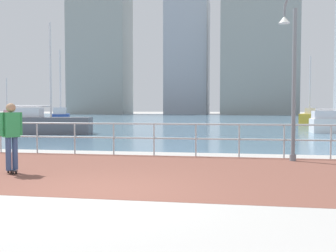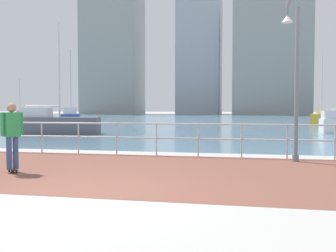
# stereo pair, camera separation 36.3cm
# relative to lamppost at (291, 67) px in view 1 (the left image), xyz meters

# --- Properties ---
(ground) EXTENTS (220.00, 220.00, 0.00)m
(ground) POSITION_rel_lamppost_xyz_m (-4.30, 34.91, -2.83)
(ground) COLOR #ADAAA5
(brick_paving) EXTENTS (28.00, 6.09, 0.01)m
(brick_paving) POSITION_rel_lamppost_xyz_m (-4.30, -2.60, -2.83)
(brick_paving) COLOR brown
(brick_paving) RESTS_ON ground
(harbor_water) EXTENTS (180.00, 88.00, 0.00)m
(harbor_water) POSITION_rel_lamppost_xyz_m (-4.30, 45.45, -2.83)
(harbor_water) COLOR slate
(harbor_water) RESTS_ON ground
(waterfront_railing) EXTENTS (25.25, 0.06, 1.09)m
(waterfront_railing) POSITION_rel_lamppost_xyz_m (-4.30, 0.45, -2.08)
(waterfront_railing) COLOR #B2BCC1
(waterfront_railing) RESTS_ON ground
(lamppost) EXTENTS (0.52, 0.76, 5.12)m
(lamppost) POSITION_rel_lamppost_xyz_m (0.00, 0.00, 0.00)
(lamppost) COLOR slate
(lamppost) RESTS_ON ground
(skateboarder) EXTENTS (0.39, 0.51, 1.71)m
(skateboarder) POSITION_rel_lamppost_xyz_m (-7.00, -3.53, -1.81)
(skateboarder) COLOR black
(skateboarder) RESTS_ON ground
(sailboat_ivory) EXTENTS (3.29, 5.11, 6.89)m
(sailboat_ivory) POSITION_rel_lamppost_xyz_m (-16.95, 20.32, -2.17)
(sailboat_ivory) COLOR #284799
(sailboat_ivory) RESTS_ON ground
(sailboat_white) EXTENTS (3.41, 4.06, 5.74)m
(sailboat_white) POSITION_rel_lamppost_xyz_m (-32.63, 36.65, -2.28)
(sailboat_white) COLOR #B21E1E
(sailboat_white) RESTS_ON ground
(sailboat_yellow) EXTENTS (2.81, 5.02, 6.74)m
(sailboat_yellow) POSITION_rel_lamppost_xyz_m (6.09, 27.41, -2.19)
(sailboat_yellow) COLOR gold
(sailboat_yellow) RESTS_ON ground
(sailboat_navy) EXTENTS (4.98, 2.31, 6.73)m
(sailboat_navy) POSITION_rel_lamppost_xyz_m (-12.69, 9.54, -2.19)
(sailboat_navy) COLOR #595960
(sailboat_navy) RESTS_ON ground
(tower_beige) EXTENTS (17.38, 11.35, 38.25)m
(tower_beige) POSITION_rel_lamppost_xyz_m (4.76, 79.77, 15.46)
(tower_beige) COLOR #939993
(tower_beige) RESTS_ON ground
(tower_glass) EXTENTS (14.79, 10.13, 34.79)m
(tower_glass) POSITION_rel_lamppost_xyz_m (-34.90, 82.22, 13.73)
(tower_glass) COLOR #939993
(tower_glass) RESTS_ON ground
(tower_slate) EXTENTS (10.60, 16.11, 32.30)m
(tower_slate) POSITION_rel_lamppost_xyz_m (-12.61, 87.50, 12.49)
(tower_slate) COLOR #A3A8B2
(tower_slate) RESTS_ON ground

